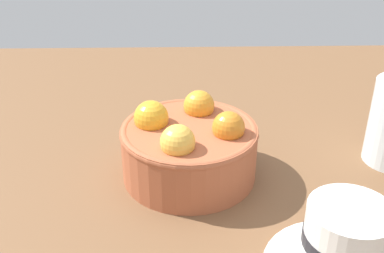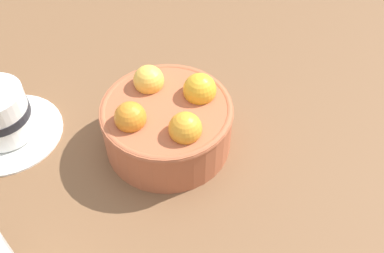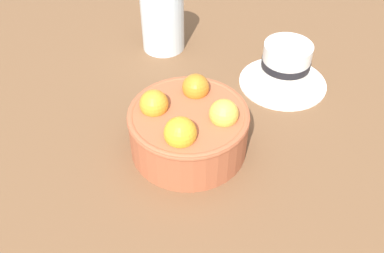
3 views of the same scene
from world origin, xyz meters
TOP-DOWN VIEW (x-y plane):
  - ground_plane at (0.00, 0.00)cm, footprint 153.70×92.58cm
  - terracotta_bowl at (-0.03, 0.01)cm, footprint 15.63×15.63cm
  - coffee_cup at (13.08, -15.89)cm, footprint 13.74×13.74cm

SIDE VIEW (x-z plane):
  - ground_plane at x=0.00cm, z-range -4.79..0.00cm
  - coffee_cup at x=13.08cm, z-range -0.45..6.69cm
  - terracotta_bowl at x=-0.03cm, z-range -0.58..8.35cm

